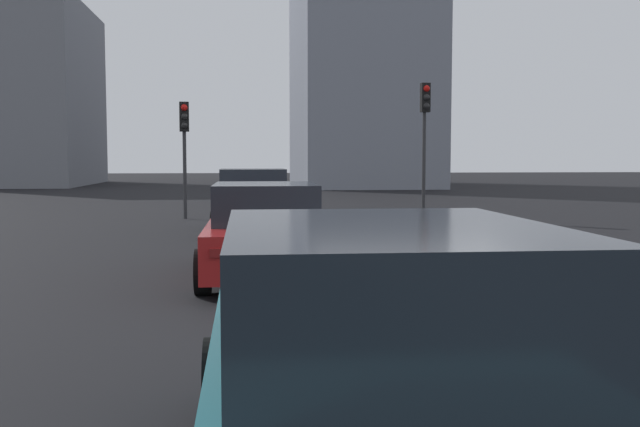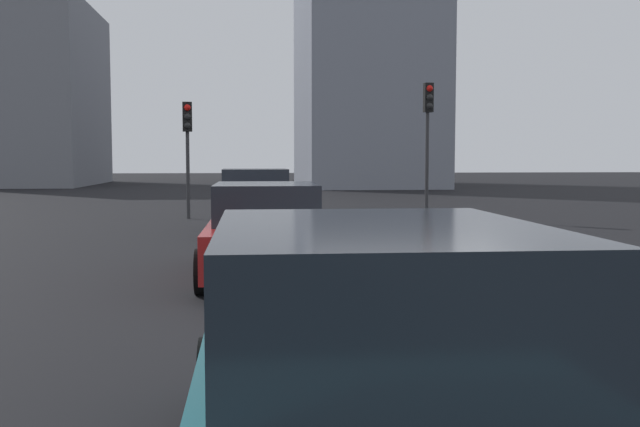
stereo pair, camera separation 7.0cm
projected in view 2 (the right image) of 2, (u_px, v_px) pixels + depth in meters
ground_plane at (415, 327)px, 8.56m from camera, size 160.00×160.00×0.20m
car_silver_right_lead at (255, 202)px, 18.15m from camera, size 4.16×2.03×1.61m
car_red_right_second at (266, 232)px, 11.41m from camera, size 4.70×2.04×1.49m
car_teal_right_third at (373, 383)px, 3.66m from camera, size 4.60×1.97×1.58m
traffic_light_near_left at (188, 135)px, 22.18m from camera, size 0.33×0.30×3.58m
traffic_light_near_right at (428, 121)px, 22.56m from camera, size 0.32×0.30×4.19m
building_facade_left at (363, 68)px, 48.94m from camera, size 15.16×8.39×15.79m
building_facade_center at (39, 96)px, 49.75m from camera, size 13.23×7.23×12.21m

